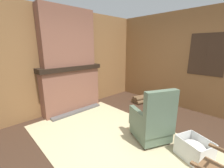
% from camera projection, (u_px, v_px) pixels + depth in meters
% --- Properties ---
extents(ground_plane, '(14.00, 14.00, 0.00)m').
position_uv_depth(ground_plane, '(137.00, 148.00, 2.64)').
color(ground_plane, '#3D281C').
extents(wood_panel_wall_left, '(0.06, 5.38, 2.67)m').
position_uv_depth(wood_panel_wall_left, '(66.00, 62.00, 4.01)').
color(wood_panel_wall_left, olive).
rests_on(wood_panel_wall_left, ground).
extents(wood_panel_wall_back, '(5.38, 0.09, 2.67)m').
position_uv_depth(wood_panel_wall_back, '(195.00, 62.00, 3.92)').
color(wood_panel_wall_back, olive).
rests_on(wood_panel_wall_back, ground).
extents(fireplace_hearth, '(0.55, 1.67, 1.24)m').
position_uv_depth(fireplace_hearth, '(72.00, 89.00, 4.04)').
color(fireplace_hearth, brown).
rests_on(fireplace_hearth, ground).
extents(chimney_breast, '(0.30, 1.38, 1.41)m').
position_uv_depth(chimney_breast, '(68.00, 38.00, 3.72)').
color(chimney_breast, brown).
rests_on(chimney_breast, fireplace_hearth).
extents(area_rug, '(3.63, 2.19, 0.01)m').
position_uv_depth(area_rug, '(117.00, 143.00, 2.77)').
color(area_rug, '#C6B789').
rests_on(area_rug, ground).
extents(armchair, '(0.83, 0.81, 1.05)m').
position_uv_depth(armchair, '(152.00, 123.00, 2.74)').
color(armchair, '#516651').
rests_on(armchair, ground).
extents(firewood_stack, '(0.43, 0.47, 0.21)m').
position_uv_depth(firewood_stack, '(140.00, 100.00, 4.73)').
color(firewood_stack, brown).
rests_on(firewood_stack, ground).
extents(laundry_basket, '(0.56, 0.52, 0.34)m').
position_uv_depth(laundry_basket, '(194.00, 149.00, 2.35)').
color(laundry_basket, white).
rests_on(laundry_basket, ground).
extents(oil_lamp_vase, '(0.10, 0.10, 0.30)m').
position_uv_depth(oil_lamp_vase, '(57.00, 62.00, 3.68)').
color(oil_lamp_vase, silver).
rests_on(oil_lamp_vase, fireplace_hearth).
extents(storage_case, '(0.13, 0.21, 0.13)m').
position_uv_depth(storage_case, '(87.00, 62.00, 4.28)').
color(storage_case, gray).
rests_on(storage_case, fireplace_hearth).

